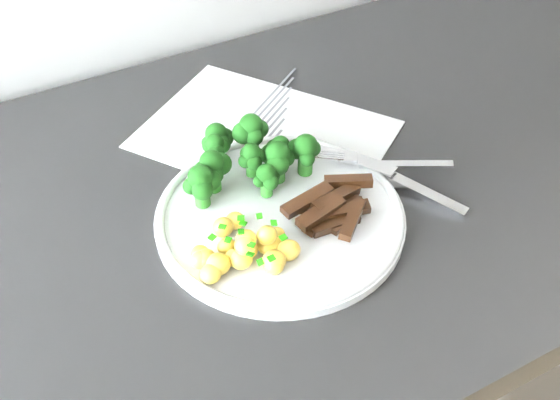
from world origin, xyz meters
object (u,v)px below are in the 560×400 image
at_px(recipe_paper, 265,134).
at_px(beef_strips, 334,207).
at_px(knife, 403,183).
at_px(potatoes, 245,250).
at_px(counter, 321,389).
at_px(fork, 386,162).
at_px(broccoli, 245,156).
at_px(plate, 280,216).

bearing_deg(recipe_paper, beef_strips, -91.78).
bearing_deg(knife, potatoes, -175.38).
xyz_separation_m(recipe_paper, potatoes, (-0.11, -0.18, 0.02)).
bearing_deg(recipe_paper, counter, -65.41).
height_order(counter, knife, knife).
bearing_deg(fork, counter, 141.59).
bearing_deg(knife, broccoli, 148.89).
distance_m(recipe_paper, knife, 0.18).
bearing_deg(potatoes, fork, 13.23).
xyz_separation_m(recipe_paper, broccoli, (-0.06, -0.07, 0.04)).
height_order(recipe_paper, fork, fork).
distance_m(counter, recipe_paper, 0.48).
distance_m(counter, potatoes, 0.52).
bearing_deg(counter, beef_strips, -125.13).
distance_m(plate, broccoli, 0.08).
relative_size(plate, broccoli, 1.65).
bearing_deg(potatoes, counter, 26.94).
distance_m(broccoli, beef_strips, 0.11).
relative_size(broccoli, fork, 1.19).
height_order(beef_strips, fork, beef_strips).
bearing_deg(plate, counter, 23.56).
distance_m(potatoes, fork, 0.21).
xyz_separation_m(counter, knife, (0.04, -0.06, 0.48)).
distance_m(beef_strips, knife, 0.09).
height_order(recipe_paper, broccoli, broccoli).
xyz_separation_m(broccoli, knife, (0.15, -0.09, -0.03)).
xyz_separation_m(beef_strips, knife, (0.09, 0.01, -0.01)).
bearing_deg(broccoli, potatoes, -117.22).
distance_m(plate, beef_strips, 0.06).
bearing_deg(fork, recipe_paper, 123.65).
xyz_separation_m(fork, knife, (0.00, -0.03, -0.01)).
bearing_deg(plate, knife, -8.35).
xyz_separation_m(potatoes, knife, (0.20, 0.02, -0.01)).
bearing_deg(counter, potatoes, -153.06).
bearing_deg(recipe_paper, potatoes, -123.09).
bearing_deg(plate, beef_strips, -27.80).
height_order(counter, plate, plate).
xyz_separation_m(plate, potatoes, (-0.06, -0.04, 0.01)).
bearing_deg(knife, plate, 171.65).
bearing_deg(broccoli, counter, -13.80).
xyz_separation_m(counter, fork, (0.04, -0.03, 0.49)).
distance_m(recipe_paper, broccoli, 0.10).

